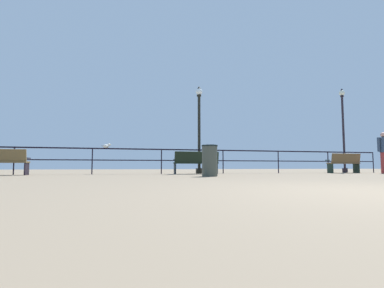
{
  "coord_description": "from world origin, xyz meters",
  "views": [
    {
      "loc": [
        -3.14,
        -2.45,
        0.29
      ],
      "look_at": [
        -0.18,
        8.72,
        1.19
      ],
      "focal_mm": 27.15,
      "sensor_mm": 36.0,
      "label": 1
    }
  ],
  "objects": [
    {
      "name": "pier_railing",
      "position": [
        0.0,
        9.22,
        0.76
      ],
      "size": [
        18.65,
        0.05,
        1.01
      ],
      "color": "black",
      "rests_on": "ground_plane"
    },
    {
      "name": "bench_far_left",
      "position": [
        -6.85,
        8.56,
        0.5
      ],
      "size": [
        1.68,
        0.68,
        0.88
      ],
      "color": "brown",
      "rests_on": "ground_plane"
    },
    {
      "name": "bench_near_left",
      "position": [
        -0.05,
        8.56,
        0.5
      ],
      "size": [
        1.77,
        0.67,
        0.88
      ],
      "color": "black",
      "rests_on": "ground_plane"
    },
    {
      "name": "bench_near_right",
      "position": [
        6.98,
        8.57,
        0.5
      ],
      "size": [
        1.46,
        0.67,
        0.89
      ],
      "color": "brown",
      "rests_on": "ground_plane"
    },
    {
      "name": "lamppost_center",
      "position": [
        0.32,
        9.4,
        1.98
      ],
      "size": [
        0.29,
        0.29,
        3.77
      ],
      "color": "black",
      "rests_on": "ground_plane"
    },
    {
      "name": "lamppost_right",
      "position": [
        7.76,
        9.4,
        2.27
      ],
      "size": [
        0.27,
        0.27,
        4.2
      ],
      "color": "black",
      "rests_on": "ground_plane"
    },
    {
      "name": "person_by_bench",
      "position": [
        7.98,
        7.4,
        1.02
      ],
      "size": [
        0.55,
        0.34,
        1.77
      ],
      "color": "maroon",
      "rests_on": "ground_plane"
    },
    {
      "name": "seagull_on_rail",
      "position": [
        -3.48,
        9.23,
        1.1
      ],
      "size": [
        0.37,
        0.26,
        0.19
      ],
      "color": "silver",
      "rests_on": "pier_railing"
    },
    {
      "name": "trash_bin",
      "position": [
        -0.42,
        5.77,
        0.47
      ],
      "size": [
        0.48,
        0.48,
        0.94
      ],
      "color": "#3E443A",
      "rests_on": "ground_plane"
    }
  ]
}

